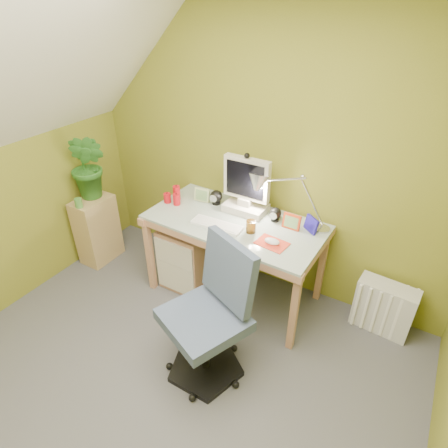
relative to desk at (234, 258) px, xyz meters
The scene contains 20 objects.
floor 1.29m from the desk, 88.31° to the right, with size 3.20×3.20×0.01m, color #4F4F55.
wall_back 0.91m from the desk, 84.41° to the left, with size 3.20×0.01×2.40m, color olive.
desk is the anchor object (origin of this frame).
monitor 0.68m from the desk, 90.00° to the left, with size 0.41×0.24×0.56m, color beige, non-canonical shape.
speaker_left 0.54m from the desk, 149.35° to the left, with size 0.10×0.10×0.12m, color black, non-canonical shape.
speaker_right 0.53m from the desk, 30.65° to the left, with size 0.09×0.09×0.11m, color black, non-canonical shape.
keyboard 0.42m from the desk, 119.74° to the right, with size 0.40×0.13×0.02m, color white.
mousepad 0.55m from the desk, 20.22° to the right, with size 0.22×0.16×0.01m, color red.
mouse 0.56m from the desk, 20.22° to the right, with size 0.11×0.07×0.04m, color silver.
amber_tumbler 0.46m from the desk, 23.96° to the right, with size 0.07×0.07×0.10m, color #9A5F16.
candle_cluster 0.74m from the desk, behind, with size 0.17×0.15×0.13m, color red, non-canonical shape.
photo_frame_red 0.61m from the desk, 15.95° to the left, with size 0.14×0.02×0.12m, color red.
photo_frame_blue 0.72m from the desk, 15.95° to the left, with size 0.13×0.02×0.12m, color #1E1697.
photo_frame_green 0.60m from the desk, 160.71° to the left, with size 0.14×0.02×0.12m, color #B6C98A.
desk_lamp 0.84m from the desk, 21.80° to the left, with size 0.59×0.25×0.64m, color #A8A9AD, non-canonical shape.
side_ledge 1.40m from the desk, behind, with size 0.24×0.37×0.65m, color tan.
potted_plant 1.51m from the desk, behind, with size 0.34×0.27×0.62m, color #2C6923.
green_cup 1.45m from the desk, 164.87° to the right, with size 0.07×0.07×0.08m, color #4E8B3A.
task_chair 0.83m from the desk, 74.68° to the right, with size 0.56×0.56×1.01m, color #3F4C67, non-canonical shape.
radiator 1.22m from the desk, 10.94° to the left, with size 0.43×0.17×0.43m, color silver.
Camera 1 is at (1.16, -0.97, 2.28)m, focal length 30.00 mm.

